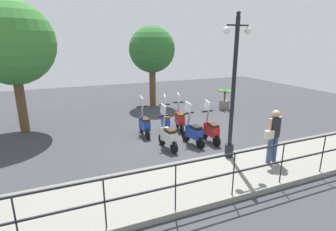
% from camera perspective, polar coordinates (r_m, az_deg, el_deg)
% --- Properties ---
extents(ground_plane, '(28.00, 28.00, 0.00)m').
position_cam_1_polar(ground_plane, '(10.21, 3.03, -4.85)').
color(ground_plane, '#38383D').
extents(promenade_walkway, '(2.20, 20.00, 0.15)m').
position_cam_1_polar(promenade_walkway, '(7.72, 13.49, -11.87)').
color(promenade_walkway, gray).
rests_on(promenade_walkway, ground_plane).
extents(fence_railing, '(0.04, 16.03, 1.07)m').
position_cam_1_polar(fence_railing, '(6.64, 19.31, -9.14)').
color(fence_railing, black).
rests_on(fence_railing, promenade_walkway).
extents(lamp_post_near, '(0.26, 0.90, 4.25)m').
position_cam_1_polar(lamp_post_near, '(7.90, 13.92, 3.87)').
color(lamp_post_near, black).
rests_on(lamp_post_near, promenade_walkway).
extents(pedestrian_with_bag, '(0.35, 0.64, 1.59)m').
position_cam_1_polar(pedestrian_with_bag, '(8.14, 22.01, -3.43)').
color(pedestrian_with_bag, '#384C70').
rests_on(pedestrian_with_bag, promenade_walkway).
extents(tree_large, '(3.19, 3.19, 5.15)m').
position_cam_1_polar(tree_large, '(11.85, -30.87, 13.34)').
color(tree_large, brown).
rests_on(tree_large, ground_plane).
extents(tree_distant, '(2.54, 2.54, 4.44)m').
position_cam_1_polar(tree_distant, '(14.95, -3.51, 14.03)').
color(tree_distant, brown).
rests_on(tree_distant, ground_plane).
extents(potted_palm, '(1.06, 0.66, 1.05)m').
position_cam_1_polar(potted_palm, '(14.77, 12.20, 3.15)').
color(potted_palm, slate).
rests_on(potted_palm, ground_plane).
extents(scooter_near_0, '(1.23, 0.44, 1.54)m').
position_cam_1_polar(scooter_near_0, '(9.70, 9.31, -3.14)').
color(scooter_near_0, black).
rests_on(scooter_near_0, ground_plane).
extents(scooter_near_1, '(1.22, 0.49, 1.54)m').
position_cam_1_polar(scooter_near_1, '(9.38, 5.50, -3.66)').
color(scooter_near_1, black).
rests_on(scooter_near_1, ground_plane).
extents(scooter_near_2, '(1.23, 0.44, 1.54)m').
position_cam_1_polar(scooter_near_2, '(9.01, -0.02, -4.43)').
color(scooter_near_2, black).
rests_on(scooter_near_2, ground_plane).
extents(scooter_far_0, '(1.22, 0.50, 1.54)m').
position_cam_1_polar(scooter_far_0, '(10.94, 2.55, -0.74)').
color(scooter_far_0, black).
rests_on(scooter_far_0, ground_plane).
extents(scooter_far_1, '(1.21, 0.53, 1.54)m').
position_cam_1_polar(scooter_far_1, '(10.58, -0.56, -1.31)').
color(scooter_far_1, black).
rests_on(scooter_far_1, ground_plane).
extents(scooter_far_2, '(1.23, 0.44, 1.54)m').
position_cam_1_polar(scooter_far_2, '(10.29, -5.17, -1.88)').
color(scooter_far_2, black).
rests_on(scooter_far_2, ground_plane).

